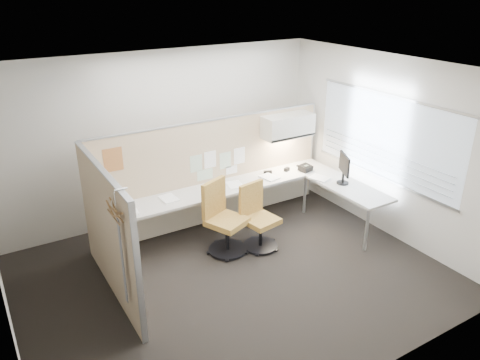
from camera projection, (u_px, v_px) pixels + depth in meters
floor at (233, 276)px, 6.48m from camera, size 5.50×4.50×0.01m
ceiling at (232, 72)px, 5.37m from camera, size 5.50×4.50×0.01m
wall_back at (163, 137)px, 7.69m from camera, size 5.50×0.02×2.80m
wall_front at (360, 270)px, 4.15m from camera, size 5.50×0.02×2.80m
wall_right at (386, 147)px, 7.23m from camera, size 0.02×4.50×2.80m
window_pane at (386, 138)px, 7.16m from camera, size 0.01×2.80×1.30m
partition_back at (212, 172)px, 7.65m from camera, size 4.10×0.06×1.75m
partition_left at (108, 233)px, 5.81m from camera, size 0.06×2.20×1.75m
desk at (247, 193)px, 7.56m from camera, size 4.00×2.07×0.73m
overhead_bin at (288, 126)px, 7.88m from camera, size 0.90×0.36×0.38m
task_light_strip at (287, 138)px, 7.96m from camera, size 0.60×0.06×0.02m
pinned_papers at (217, 163)px, 7.60m from camera, size 1.01×0.00×0.47m
poster at (113, 160)px, 6.65m from camera, size 0.28×0.00×0.35m
chair_left at (223, 220)px, 6.90m from camera, size 0.67×0.68×1.09m
chair_right at (257, 219)px, 7.04m from camera, size 0.54×0.56×0.99m
monitor at (344, 167)px, 7.48m from camera, size 0.23×0.44×0.50m
phone at (305, 168)px, 8.07m from camera, size 0.24×0.23×0.12m
stapler at (268, 172)px, 7.97m from camera, size 0.14×0.09×0.05m
tape_dispenser at (287, 169)px, 8.08m from camera, size 0.11×0.09×0.06m
coat_hook at (117, 222)px, 4.95m from camera, size 0.18×0.46×1.37m
paper_stack_0 at (129, 211)px, 6.65m from camera, size 0.26×0.32×0.03m
paper_stack_1 at (169, 199)px, 7.04m from camera, size 0.24×0.31×0.02m
paper_stack_2 at (213, 192)px, 7.23m from camera, size 0.26×0.32×0.05m
paper_stack_3 at (235, 185)px, 7.53m from camera, size 0.29×0.34×0.01m
paper_stack_4 at (269, 177)px, 7.80m from camera, size 0.28×0.34×0.02m
paper_stack_5 at (319, 178)px, 7.76m from camera, size 0.32×0.36×0.02m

